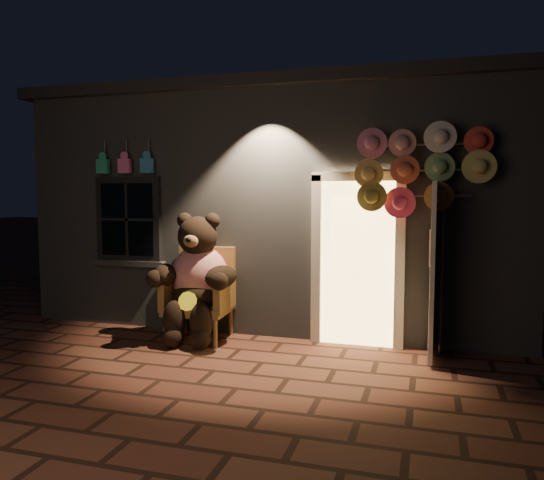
% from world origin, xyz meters
% --- Properties ---
extents(ground, '(60.00, 60.00, 0.00)m').
position_xyz_m(ground, '(0.00, 0.00, 0.00)').
color(ground, brown).
rests_on(ground, ground).
extents(shop_building, '(7.30, 5.95, 3.51)m').
position_xyz_m(shop_building, '(0.00, 3.99, 1.74)').
color(shop_building, slate).
rests_on(shop_building, ground).
extents(wicker_armchair, '(0.87, 0.79, 1.20)m').
position_xyz_m(wicker_armchair, '(-0.67, 1.20, 0.60)').
color(wicker_armchair, brown).
rests_on(wicker_armchair, ground).
extents(teddy_bear, '(1.21, 0.96, 1.67)m').
position_xyz_m(teddy_bear, '(-0.67, 1.05, 0.83)').
color(teddy_bear, red).
rests_on(teddy_bear, ground).
extents(hat_rack, '(1.53, 0.22, 2.71)m').
position_xyz_m(hat_rack, '(2.05, 1.28, 2.19)').
color(hat_rack, '#59595E').
rests_on(hat_rack, ground).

